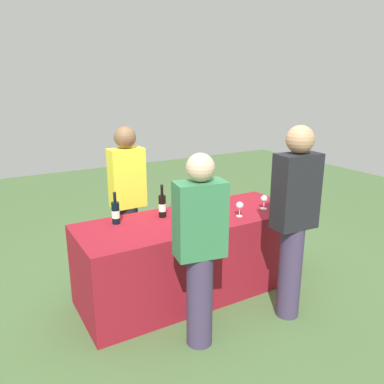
{
  "coord_description": "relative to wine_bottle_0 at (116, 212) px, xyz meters",
  "views": [
    {
      "loc": [
        -1.74,
        -2.98,
        2.03
      ],
      "look_at": [
        0.0,
        0.0,
        1.03
      ],
      "focal_mm": 36.21,
      "sensor_mm": 36.0,
      "label": 1
    }
  ],
  "objects": [
    {
      "name": "wine_bottle_0",
      "position": [
        0.0,
        0.0,
        0.0
      ],
      "size": [
        0.07,
        0.07,
        0.3
      ],
      "color": "black",
      "rests_on": "tasting_table"
    },
    {
      "name": "wine_glass_1",
      "position": [
        1.08,
        -0.41,
        -0.0
      ],
      "size": [
        0.07,
        0.07,
        0.14
      ],
      "color": "silver",
      "rests_on": "tasting_table"
    },
    {
      "name": "wine_bottle_3",
      "position": [
        0.78,
        -0.11,
        0.01
      ],
      "size": [
        0.07,
        0.07,
        0.33
      ],
      "color": "black",
      "rests_on": "tasting_table"
    },
    {
      "name": "wine_bottle_2",
      "position": [
        0.63,
        -0.07,
        0.01
      ],
      "size": [
        0.07,
        0.07,
        0.32
      ],
      "color": "black",
      "rests_on": "tasting_table"
    },
    {
      "name": "guest_0",
      "position": [
        0.33,
        -0.92,
        -0.05
      ],
      "size": [
        0.4,
        0.27,
        1.54
      ],
      "rotation": [
        0.0,
        0.0,
        -0.17
      ],
      "color": "#3F3351",
      "rests_on": "ground_plane"
    },
    {
      "name": "guest_1",
      "position": [
        1.21,
        -0.98,
        0.05
      ],
      "size": [
        0.38,
        0.23,
        1.69
      ],
      "rotation": [
        0.0,
        0.0,
        -0.07
      ],
      "color": "#3F3351",
      "rests_on": "ground_plane"
    },
    {
      "name": "wine_bottle_1",
      "position": [
        0.44,
        -0.05,
        0.01
      ],
      "size": [
        0.07,
        0.07,
        0.32
      ],
      "color": "black",
      "rests_on": "tasting_table"
    },
    {
      "name": "wine_bottle_4",
      "position": [
        1.08,
        -0.08,
        -0.0
      ],
      "size": [
        0.08,
        0.08,
        0.29
      ],
      "color": "black",
      "rests_on": "tasting_table"
    },
    {
      "name": "wine_glass_0",
      "position": [
        0.39,
        -0.41,
        -0.0
      ],
      "size": [
        0.07,
        0.07,
        0.14
      ],
      "color": "silver",
      "rests_on": "tasting_table"
    },
    {
      "name": "ground_plane",
      "position": [
        0.67,
        -0.21,
        -0.89
      ],
      "size": [
        12.0,
        12.0,
        0.0
      ],
      "primitive_type": "plane",
      "color": "#476638"
    },
    {
      "name": "tasting_table",
      "position": [
        0.67,
        -0.21,
        -0.5
      ],
      "size": [
        2.17,
        0.8,
        0.78
      ],
      "primitive_type": "cube",
      "color": "maroon",
      "rests_on": "ground_plane"
    },
    {
      "name": "server_pouring",
      "position": [
        0.26,
        0.38,
        0.0
      ],
      "size": [
        0.34,
        0.21,
        1.6
      ],
      "rotation": [
        0.0,
        0.0,
        3.16
      ],
      "color": "black",
      "rests_on": "ground_plane"
    },
    {
      "name": "wine_glass_2",
      "position": [
        1.43,
        -0.35,
        -0.0
      ],
      "size": [
        0.07,
        0.07,
        0.14
      ],
      "color": "silver",
      "rests_on": "tasting_table"
    }
  ]
}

